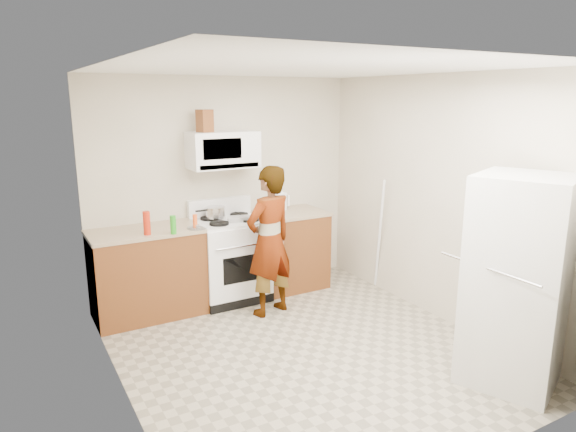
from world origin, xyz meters
TOP-DOWN VIEW (x-y plane):
  - floor at (0.00, 0.00)m, footprint 3.60×3.60m
  - back_wall at (0.00, 1.79)m, footprint 3.20×0.02m
  - right_wall at (1.59, 0.00)m, footprint 0.02×3.60m
  - cabinet_left at (-1.04, 1.49)m, footprint 1.12×0.62m
  - counter_left at (-1.04, 1.49)m, footprint 1.14×0.64m
  - cabinet_right at (0.68, 1.49)m, footprint 0.80×0.62m
  - counter_right at (0.68, 1.49)m, footprint 0.82×0.64m
  - gas_range at (-0.10, 1.48)m, footprint 0.76×0.65m
  - microwave at (-0.10, 1.61)m, footprint 0.76×0.38m
  - person at (0.10, 0.90)m, footprint 0.66×0.52m
  - fridge at (1.20, -1.25)m, footprint 0.92×0.92m
  - kettle at (0.64, 1.65)m, footprint 0.21×0.21m
  - jug at (-0.30, 1.59)m, footprint 0.17×0.17m
  - saucepan at (-0.23, 1.58)m, footprint 0.28×0.28m
  - tray at (-0.02, 1.38)m, footprint 0.28×0.22m
  - bottle_spray at (-1.06, 1.28)m, footprint 0.08×0.08m
  - bottle_hot_sauce at (-0.56, 1.30)m, footprint 0.05×0.05m
  - bottle_green_cap at (-0.83, 1.19)m, footprint 0.06×0.06m
  - pot_lid at (-0.55, 1.28)m, footprint 0.27×0.27m
  - broom at (1.54, 0.85)m, footprint 0.16×0.28m

SIDE VIEW (x-z plane):
  - floor at x=0.00m, z-range 0.00..0.00m
  - cabinet_left at x=-1.04m, z-range 0.00..0.90m
  - cabinet_right at x=0.68m, z-range 0.00..0.90m
  - gas_range at x=-0.10m, z-range -0.08..1.05m
  - broom at x=1.54m, z-range 0.01..1.36m
  - person at x=0.10m, z-range 0.00..1.60m
  - fridge at x=1.20m, z-range 0.00..1.70m
  - counter_left at x=-1.04m, z-range 0.90..0.93m
  - counter_right at x=0.68m, z-range 0.90..0.93m
  - pot_lid at x=-0.55m, z-range 0.94..0.95m
  - tray at x=-0.02m, z-range 0.93..0.98m
  - bottle_hot_sauce at x=-0.56m, z-range 0.94..1.08m
  - saucepan at x=-0.23m, z-range 0.95..1.07m
  - bottle_green_cap at x=-0.83m, z-range 0.94..1.12m
  - kettle at x=0.64m, z-range 0.94..1.14m
  - bottle_spray at x=-1.06m, z-range 0.94..1.17m
  - back_wall at x=0.00m, z-range 0.00..2.50m
  - right_wall at x=1.59m, z-range 0.00..2.50m
  - microwave at x=-0.10m, z-range 1.50..1.90m
  - jug at x=-0.30m, z-range 1.90..2.14m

